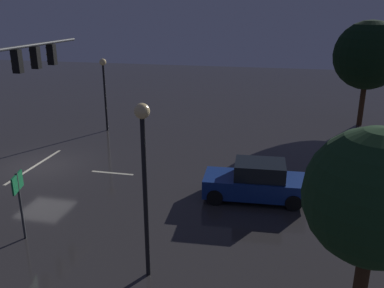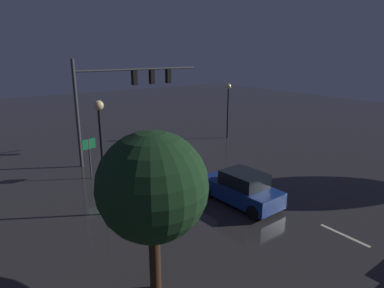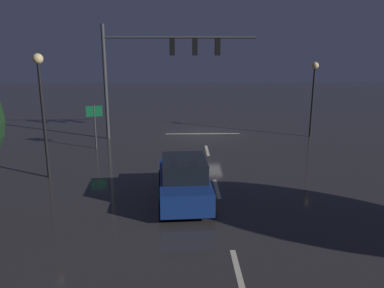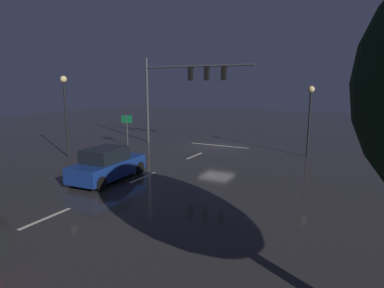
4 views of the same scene
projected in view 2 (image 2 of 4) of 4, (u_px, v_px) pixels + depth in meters
The scene contains 11 objects.
ground_plane at pixel (155, 149), 26.69m from camera, with size 80.00×80.00×0.00m, color #2D2B2B.
traffic_signal_assembly at pixel (124, 88), 23.13m from camera, with size 9.34×0.47×7.03m.
lane_dash_far at pixel (184, 162), 23.55m from camera, with size 2.20×0.16×0.01m, color beige.
lane_dash_mid at pixel (244, 189), 18.86m from camera, with size 2.20×0.16×0.01m, color beige.
lane_dash_near at pixel (344, 235), 14.16m from camera, with size 2.20×0.16×0.01m, color beige.
stop_bar at pixel (153, 148), 26.95m from camera, with size 5.00×0.16×0.01m, color beige.
car_approaching at pixel (241, 188), 16.95m from camera, with size 2.11×4.45×1.70m.
street_lamp_left_kerb at pixel (228, 100), 29.15m from camera, with size 0.44×0.44×4.78m.
street_lamp_right_kerb at pixel (101, 138), 14.99m from camera, with size 0.44×0.44×5.43m.
route_sign at pixel (89, 150), 19.99m from camera, with size 0.89×0.29×2.53m.
tree_right_near at pixel (152, 187), 9.96m from camera, with size 3.38×3.38×5.31m.
Camera 2 is at (12.57, 22.51, 7.49)m, focal length 31.49 mm.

